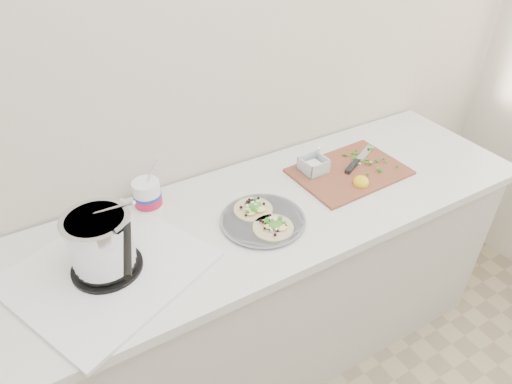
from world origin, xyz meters
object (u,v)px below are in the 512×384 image
taco_plate (263,218)px  tub (148,194)px  cutboard (346,169)px  stove (103,252)px

taco_plate → tub: bearing=139.4°
taco_plate → cutboard: 0.48m
taco_plate → tub: 0.43m
stove → taco_plate: 0.56m
stove → tub: size_ratio=3.05×
taco_plate → tub: size_ratio=1.34×
stove → tub: 0.33m
taco_plate → cutboard: (0.47, 0.10, 0.00)m
stove → taco_plate: size_ratio=2.27×
taco_plate → stove: bearing=176.0°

